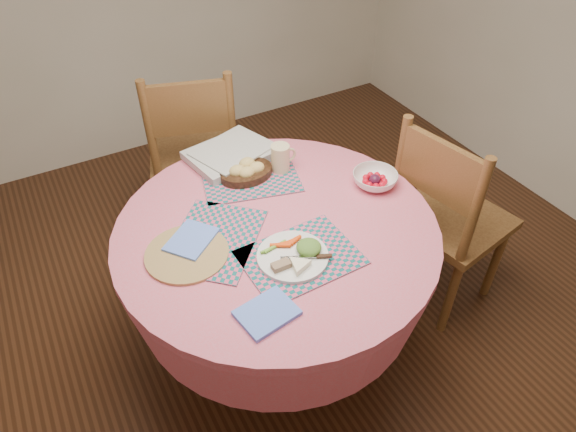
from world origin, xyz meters
name	(u,v)px	position (x,y,z in m)	size (l,w,h in m)	color
ground	(279,344)	(0.00, 0.00, 0.00)	(4.00, 4.00, 0.00)	#331C0F
dining_table	(277,262)	(0.00, 0.00, 0.56)	(1.24, 1.24, 0.75)	#D96581
chair_right	(446,216)	(0.82, -0.10, 0.53)	(0.52, 0.54, 1.01)	brown
chair_back	(195,151)	(0.02, 0.96, 0.54)	(0.59, 0.58, 1.03)	brown
placemat_front	(300,257)	(-0.01, -0.19, 0.75)	(0.40, 0.30, 0.01)	#115F63
placemat_left	(215,239)	(-0.24, 0.05, 0.75)	(0.40, 0.30, 0.01)	#115F63
placemat_back	(250,177)	(0.05, 0.33, 0.75)	(0.40, 0.30, 0.01)	#115F63
wicker_trivet	(187,254)	(-0.35, 0.02, 0.76)	(0.30, 0.30, 0.01)	#A18246
napkin_near	(267,313)	(-0.23, -0.35, 0.76)	(0.18, 0.14, 0.01)	#5F85F6
napkin_far	(191,240)	(-0.31, 0.07, 0.76)	(0.18, 0.14, 0.01)	#5F85F6
dinner_plate	(295,255)	(-0.03, -0.19, 0.77)	(0.25, 0.25, 0.05)	white
bread_bowl	(246,171)	(0.04, 0.34, 0.78)	(0.23, 0.23, 0.08)	black
latte_mug	(281,158)	(0.19, 0.31, 0.82)	(0.12, 0.08, 0.12)	beige
fruit_bowl	(375,179)	(0.48, 0.03, 0.78)	(0.23, 0.23, 0.06)	white
newspaper_stack	(230,154)	(0.03, 0.50, 0.78)	(0.40, 0.34, 0.04)	silver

